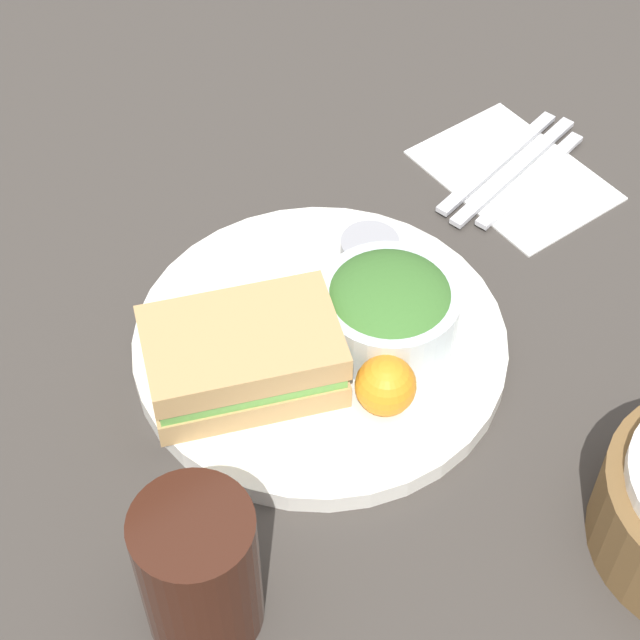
% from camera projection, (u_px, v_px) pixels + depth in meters
% --- Properties ---
extents(ground_plane, '(4.00, 4.00, 0.00)m').
position_uv_depth(ground_plane, '(320.00, 351.00, 0.85)').
color(ground_plane, '#3D3833').
extents(plate, '(0.29, 0.29, 0.02)m').
position_uv_depth(plate, '(320.00, 344.00, 0.84)').
color(plate, white).
rests_on(plate, ground_plane).
extents(sandwich, '(0.16, 0.14, 0.05)m').
position_uv_depth(sandwich, '(243.00, 357.00, 0.78)').
color(sandwich, tan).
rests_on(sandwich, plate).
extents(salad_bowl, '(0.11, 0.11, 0.06)m').
position_uv_depth(salad_bowl, '(389.00, 307.00, 0.81)').
color(salad_bowl, silver).
rests_on(salad_bowl, plate).
extents(dressing_cup, '(0.05, 0.05, 0.03)m').
position_uv_depth(dressing_cup, '(369.00, 255.00, 0.87)').
color(dressing_cup, '#99999E').
rests_on(dressing_cup, plate).
extents(orange_wedge, '(0.05, 0.05, 0.05)m').
position_uv_depth(orange_wedge, '(382.00, 387.00, 0.77)').
color(orange_wedge, orange).
rests_on(orange_wedge, plate).
extents(drink_glass, '(0.08, 0.08, 0.12)m').
position_uv_depth(drink_glass, '(199.00, 571.00, 0.66)').
color(drink_glass, '#38190F').
rests_on(drink_glass, ground_plane).
extents(napkin, '(0.12, 0.17, 0.00)m').
position_uv_depth(napkin, '(514.00, 174.00, 0.98)').
color(napkin, white).
rests_on(napkin, ground_plane).
extents(fork, '(0.17, 0.05, 0.01)m').
position_uv_depth(fork, '(498.00, 162.00, 0.98)').
color(fork, silver).
rests_on(fork, napkin).
extents(knife, '(0.18, 0.05, 0.01)m').
position_uv_depth(knife, '(514.00, 170.00, 0.97)').
color(knife, silver).
rests_on(knife, napkin).
extents(spoon, '(0.16, 0.05, 0.01)m').
position_uv_depth(spoon, '(531.00, 179.00, 0.97)').
color(spoon, silver).
rests_on(spoon, napkin).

